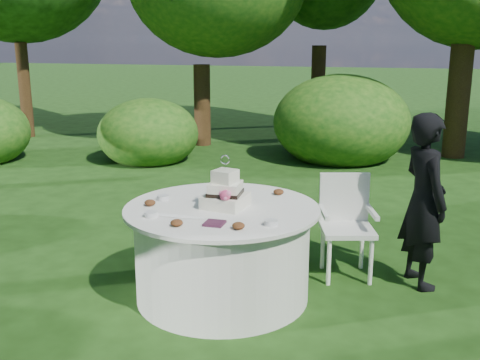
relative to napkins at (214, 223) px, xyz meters
name	(u,v)px	position (x,y,z in m)	size (l,w,h in m)	color
ground	(223,296)	(-0.08, 0.43, -0.78)	(80.00, 80.00, 0.00)	black
napkins	(214,223)	(0.00, 0.00, 0.00)	(0.14, 0.14, 0.02)	#451D33
feather_plume	(175,216)	(-0.34, 0.09, 0.00)	(0.48, 0.07, 0.01)	white
guest	(424,201)	(1.48, 1.14, -0.03)	(0.54, 0.36, 1.49)	black
table	(222,252)	(-0.08, 0.43, -0.39)	(1.56, 1.56, 0.77)	silver
cake	(225,193)	(-0.05, 0.43, 0.10)	(0.35, 0.36, 0.43)	silver
chair	(346,218)	(0.83, 1.20, -0.26)	(0.56, 0.55, 0.90)	silver
votives	(193,211)	(-0.24, 0.21, 0.01)	(1.11, 0.55, 0.04)	silver
petal_cups	(212,210)	(-0.11, 0.27, 0.02)	(1.01, 1.11, 0.05)	#562D16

